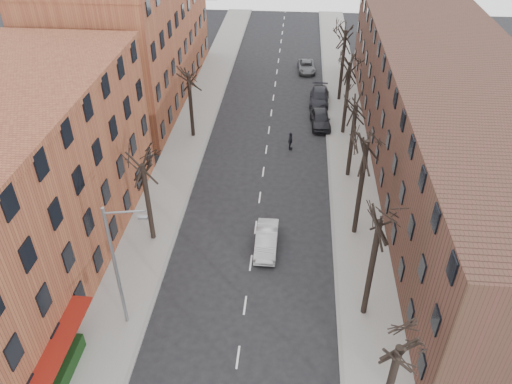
# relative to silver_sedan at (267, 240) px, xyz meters

# --- Properties ---
(sidewalk_left) EXTENTS (4.00, 90.00, 0.15)m
(sidewalk_left) POSITION_rel_silver_sedan_xyz_m (-9.00, 17.30, -0.66)
(sidewalk_left) COLOR gray
(sidewalk_left) RESTS_ON ground
(sidewalk_right) EXTENTS (4.00, 90.00, 0.15)m
(sidewalk_right) POSITION_rel_silver_sedan_xyz_m (7.00, 17.30, -0.66)
(sidewalk_right) COLOR gray
(sidewalk_right) RESTS_ON ground
(building_left_near) EXTENTS (12.00, 26.00, 12.00)m
(building_left_near) POSITION_rel_silver_sedan_xyz_m (-17.00, -2.70, 5.26)
(building_left_near) COLOR brown
(building_left_near) RESTS_ON ground
(building_left_far) EXTENTS (12.00, 28.00, 14.00)m
(building_left_far) POSITION_rel_silver_sedan_xyz_m (-17.00, 26.30, 6.26)
(building_left_far) COLOR brown
(building_left_far) RESTS_ON ground
(building_right) EXTENTS (12.00, 50.00, 10.00)m
(building_right) POSITION_rel_silver_sedan_xyz_m (15.00, 12.30, 4.26)
(building_right) COLOR #492A22
(building_right) RESTS_ON ground
(awning_left) EXTENTS (1.20, 7.00, 0.15)m
(awning_left) POSITION_rel_silver_sedan_xyz_m (-10.40, -11.70, -0.74)
(awning_left) COLOR maroon
(awning_left) RESTS_ON ground
(hedge) EXTENTS (0.80, 6.00, 1.00)m
(hedge) POSITION_rel_silver_sedan_xyz_m (-10.50, -12.70, -0.09)
(hedge) COLOR black
(hedge) RESTS_ON sidewalk_left
(tree_right_b) EXTENTS (5.20, 5.20, 10.80)m
(tree_right_b) POSITION_rel_silver_sedan_xyz_m (6.60, -5.70, -0.74)
(tree_right_b) COLOR black
(tree_right_b) RESTS_ON ground
(tree_right_c) EXTENTS (5.20, 5.20, 11.60)m
(tree_right_c) POSITION_rel_silver_sedan_xyz_m (6.60, 2.30, -0.74)
(tree_right_c) COLOR black
(tree_right_c) RESTS_ON ground
(tree_right_d) EXTENTS (5.20, 5.20, 10.00)m
(tree_right_d) POSITION_rel_silver_sedan_xyz_m (6.60, 10.30, -0.74)
(tree_right_d) COLOR black
(tree_right_d) RESTS_ON ground
(tree_right_e) EXTENTS (5.20, 5.20, 10.80)m
(tree_right_e) POSITION_rel_silver_sedan_xyz_m (6.60, 18.30, -0.74)
(tree_right_e) COLOR black
(tree_right_e) RESTS_ON ground
(tree_right_f) EXTENTS (5.20, 5.20, 11.60)m
(tree_right_f) POSITION_rel_silver_sedan_xyz_m (6.60, 26.30, -0.74)
(tree_right_f) COLOR black
(tree_right_f) RESTS_ON ground
(tree_left_a) EXTENTS (5.20, 5.20, 9.50)m
(tree_left_a) POSITION_rel_silver_sedan_xyz_m (-8.60, 0.30, -0.74)
(tree_left_a) COLOR black
(tree_left_a) RESTS_ON ground
(tree_left_b) EXTENTS (5.20, 5.20, 9.50)m
(tree_left_b) POSITION_rel_silver_sedan_xyz_m (-8.60, 16.30, -0.74)
(tree_left_b) COLOR black
(tree_left_b) RESTS_ON ground
(streetlight) EXTENTS (2.45, 0.22, 9.03)m
(streetlight) POSITION_rel_silver_sedan_xyz_m (-8.03, -7.70, 4.27)
(streetlight) COLOR slate
(streetlight) RESTS_ON ground
(silver_sedan) EXTENTS (1.58, 4.49, 1.48)m
(silver_sedan) POSITION_rel_silver_sedan_xyz_m (0.00, 0.00, 0.00)
(silver_sedan) COLOR #A9ABB0
(silver_sedan) RESTS_ON ground
(parked_car_near) EXTENTS (2.29, 4.97, 1.65)m
(parked_car_near) POSITION_rel_silver_sedan_xyz_m (4.30, 19.75, 0.09)
(parked_car_near) COLOR black
(parked_car_near) RESTS_ON ground
(parked_car_mid) EXTENTS (2.36, 5.34, 1.52)m
(parked_car_mid) POSITION_rel_silver_sedan_xyz_m (4.30, 25.25, 0.02)
(parked_car_mid) COLOR black
(parked_car_mid) RESTS_ON ground
(parked_car_far) EXTENTS (2.44, 4.71, 1.27)m
(parked_car_far) POSITION_rel_silver_sedan_xyz_m (2.80, 34.79, -0.10)
(parked_car_far) COLOR #56595E
(parked_car_far) RESTS_ON ground
(pedestrian_crossing) EXTENTS (0.63, 1.14, 1.83)m
(pedestrian_crossing) POSITION_rel_silver_sedan_xyz_m (1.31, 14.54, 0.18)
(pedestrian_crossing) COLOR black
(pedestrian_crossing) RESTS_ON ground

